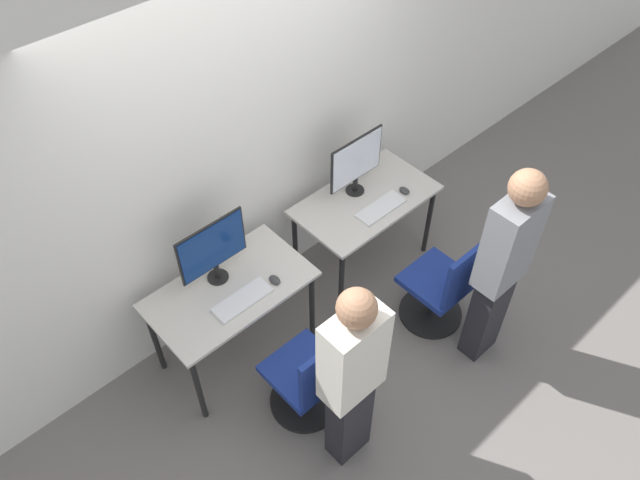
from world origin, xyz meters
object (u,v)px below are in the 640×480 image
(office_chair_left, at_px, (310,380))
(mouse_left, at_px, (275,280))
(mouse_right, at_px, (404,190))
(person_left, at_px, (352,376))
(keyboard_right, at_px, (381,208))
(person_right, at_px, (503,264))
(monitor_left, at_px, (213,249))
(monitor_right, at_px, (356,162))
(office_chair_right, at_px, (442,289))
(keyboard_left, at_px, (242,300))

(office_chair_left, bearing_deg, mouse_left, 71.41)
(mouse_right, bearing_deg, person_left, -147.96)
(office_chair_left, height_order, keyboard_right, office_chair_left)
(person_right, bearing_deg, monitor_left, 135.82)
(office_chair_left, xyz_separation_m, monitor_right, (1.18, 0.81, 0.65))
(mouse_left, xyz_separation_m, person_left, (-0.18, -0.90, 0.12))
(monitor_left, distance_m, office_chair_left, 1.04)
(office_chair_right, bearing_deg, monitor_right, 91.21)
(mouse_left, relative_size, person_right, 0.05)
(office_chair_left, distance_m, mouse_right, 1.59)
(office_chair_left, relative_size, person_right, 0.52)
(keyboard_left, height_order, person_right, person_right)
(office_chair_left, xyz_separation_m, person_right, (1.23, -0.46, 0.57))
(office_chair_right, xyz_separation_m, person_right, (0.03, -0.37, 0.57))
(mouse_left, relative_size, mouse_right, 1.00)
(keyboard_left, height_order, person_left, person_left)
(mouse_right, relative_size, person_right, 0.05)
(keyboard_right, bearing_deg, monitor_left, 167.55)
(office_chair_right, distance_m, person_right, 0.68)
(keyboard_left, bearing_deg, mouse_right, -0.22)
(monitor_left, relative_size, mouse_right, 5.47)
(mouse_left, bearing_deg, monitor_left, 132.51)
(monitor_left, height_order, person_right, person_right)
(monitor_right, height_order, person_right, person_right)
(person_left, bearing_deg, monitor_right, 44.58)
(keyboard_right, bearing_deg, person_right, -87.13)
(office_chair_left, height_order, person_right, person_right)
(monitor_right, bearing_deg, person_right, -87.74)
(office_chair_left, height_order, mouse_right, office_chair_left)
(monitor_right, xyz_separation_m, office_chair_right, (0.02, -0.90, -0.65))
(mouse_left, xyz_separation_m, mouse_right, (1.27, 0.01, 0.00))
(person_left, relative_size, office_chair_right, 1.83)
(keyboard_right, xyz_separation_m, person_right, (0.05, -1.00, 0.19))
(keyboard_left, distance_m, mouse_left, 0.26)
(mouse_right, distance_m, person_right, 1.04)
(mouse_left, distance_m, office_chair_left, 0.68)
(mouse_left, bearing_deg, keyboard_left, 176.74)
(monitor_left, xyz_separation_m, keyboard_left, (0.00, -0.26, -0.27))
(keyboard_right, relative_size, person_right, 0.24)
(keyboard_left, relative_size, person_right, 0.24)
(monitor_left, xyz_separation_m, mouse_right, (1.52, -0.27, -0.26))
(monitor_left, relative_size, monitor_right, 1.00)
(office_chair_right, bearing_deg, keyboard_right, 91.73)
(mouse_left, xyz_separation_m, office_chair_right, (1.02, -0.63, -0.39))
(mouse_right, bearing_deg, keyboard_left, 179.78)
(keyboard_right, height_order, office_chair_right, office_chair_right)
(monitor_left, distance_m, office_chair_right, 1.70)
(office_chair_left, bearing_deg, mouse_right, 20.55)
(mouse_right, xyz_separation_m, office_chair_right, (-0.24, -0.64, -0.39))
(monitor_left, height_order, keyboard_left, monitor_left)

